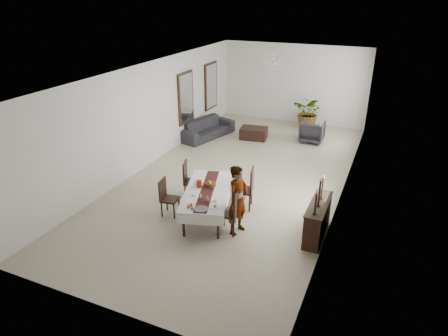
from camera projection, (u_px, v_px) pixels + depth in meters
floor at (239, 177)px, 12.05m from camera, size 6.00×12.00×0.00m
ceiling at (241, 69)px, 10.74m from camera, size 6.00×12.00×0.02m
wall_back at (293, 84)px, 16.40m from camera, size 6.00×0.02×3.20m
wall_front at (102, 234)px, 6.38m from camera, size 6.00×0.02×3.20m
wall_left at (151, 114)px, 12.49m from camera, size 0.02×12.00×3.20m
wall_right at (348, 141)px, 10.30m from camera, size 0.02×12.00×3.20m
dining_table_top at (207, 191)px, 9.78m from camera, size 1.50×2.33×0.04m
table_leg_fl at (184, 224)px, 9.03m from camera, size 0.08×0.08×0.63m
table_leg_fr at (218, 227)px, 8.95m from camera, size 0.08×0.08×0.63m
table_leg_bl at (199, 184)px, 10.88m from camera, size 0.08×0.08×0.63m
table_leg_br at (228, 186)px, 10.80m from camera, size 0.08×0.08×0.63m
tablecloth_top at (207, 190)px, 9.77m from camera, size 1.70×2.53×0.01m
tablecloth_drape_left at (186, 194)px, 9.87m from camera, size 0.69×2.22×0.27m
tablecloth_drape_right at (229, 196)px, 9.76m from camera, size 0.69×2.22×0.27m
tablecloth_drape_near at (200, 220)px, 8.77m from camera, size 1.02×0.32×0.27m
tablecloth_drape_far at (214, 175)px, 10.87m from camera, size 1.02×0.32×0.27m
table_runner at (207, 190)px, 9.76m from camera, size 0.96×2.24×0.00m
red_pitcher at (199, 184)px, 9.87m from camera, size 0.17×0.17×0.18m
pitcher_handle at (196, 184)px, 9.88m from camera, size 0.11×0.05×0.11m
wine_glass_near at (208, 199)px, 9.19m from camera, size 0.06×0.06×0.15m
wine_glass_mid at (200, 197)px, 9.29m from camera, size 0.06×0.06×0.15m
teacup_right at (215, 200)px, 9.24m from camera, size 0.08×0.08×0.05m
saucer_right at (215, 201)px, 9.24m from camera, size 0.13×0.13×0.01m
teacup_left at (194, 195)px, 9.49m from camera, size 0.08×0.08×0.05m
saucer_left at (194, 195)px, 9.50m from camera, size 0.13×0.13×0.01m
plate_near_right at (215, 207)px, 9.00m from camera, size 0.22×0.22×0.01m
bread_near_right at (215, 206)px, 8.99m from camera, size 0.08×0.08×0.08m
plate_near_left at (191, 203)px, 9.18m from camera, size 0.22×0.22×0.01m
plate_far_left at (199, 180)px, 10.24m from camera, size 0.22×0.22×0.01m
serving_tray at (201, 209)px, 8.90m from camera, size 0.32×0.32×0.02m
jam_jar_a at (192, 208)px, 8.89m from camera, size 0.06×0.06×0.07m
jam_jar_b at (188, 207)px, 8.95m from camera, size 0.06×0.06×0.07m
jam_jar_c at (191, 205)px, 9.02m from camera, size 0.06×0.06×0.07m
fruit_basket at (210, 184)px, 9.94m from camera, size 0.27×0.27×0.09m
fruit_red at (212, 182)px, 9.93m from camera, size 0.08×0.08×0.08m
fruit_green at (209, 181)px, 9.94m from camera, size 0.07×0.07×0.07m
fruit_yellow at (210, 183)px, 9.87m from camera, size 0.08×0.08×0.08m
chair_right_near_seat at (229, 213)px, 9.15m from camera, size 0.49×0.49×0.05m
chair_right_near_leg_fl at (233, 228)px, 9.03m from camera, size 0.05×0.05×0.47m
chair_right_near_leg_fr at (239, 220)px, 9.35m from camera, size 0.05×0.05×0.47m
chair_right_near_leg_bl at (218, 225)px, 9.15m from camera, size 0.05×0.05×0.47m
chair_right_near_leg_br at (224, 217)px, 9.48m from camera, size 0.05×0.05×0.47m
chair_right_near_back at (238, 202)px, 8.94m from camera, size 0.06×0.47×0.60m
chair_right_far_seat at (243, 190)px, 10.17m from camera, size 0.56×0.56×0.05m
chair_right_far_leg_fl at (250, 204)px, 10.07m from camera, size 0.06×0.06×0.46m
chair_right_far_leg_fr at (251, 196)px, 10.42m from camera, size 0.06×0.06×0.46m
chair_right_far_leg_bl at (235, 202)px, 10.13m from camera, size 0.06×0.06×0.46m
chair_right_far_leg_br at (237, 195)px, 10.48m from camera, size 0.06×0.06×0.46m
chair_right_far_back at (252, 180)px, 10.00m from camera, size 0.15×0.47×0.60m
chair_left_near_seat at (170, 199)px, 9.88m from camera, size 0.45×0.45×0.05m
chair_left_near_leg_fl at (167, 203)px, 10.16m from camera, size 0.05×0.05×0.40m
chair_left_near_leg_fr at (162, 209)px, 9.87m from camera, size 0.05×0.05×0.40m
chair_left_near_leg_bl at (179, 205)px, 10.07m from camera, size 0.05×0.05×0.40m
chair_left_near_leg_br at (174, 211)px, 9.79m from camera, size 0.05×0.05×0.40m
chair_left_near_back at (162, 189)px, 9.81m from camera, size 0.09×0.40×0.51m
chair_left_far_seat at (193, 182)px, 10.68m from camera, size 0.55×0.55×0.05m
chair_left_far_leg_fl at (188, 187)px, 10.96m from camera, size 0.05×0.05×0.43m
chair_left_far_leg_fr at (185, 193)px, 10.63m from camera, size 0.05×0.05×0.43m
chair_left_far_leg_bl at (201, 187)px, 10.92m from camera, size 0.05×0.05×0.43m
chair_left_far_leg_br at (199, 193)px, 10.60m from camera, size 0.05×0.05×0.43m
chair_left_far_back at (185, 172)px, 10.58m from camera, size 0.17×0.43×0.56m
woman at (238, 200)px, 9.00m from camera, size 0.54×0.69×1.66m
sideboard_body at (317, 220)px, 9.01m from camera, size 0.36×1.37×0.82m
sideboard_top at (319, 204)px, 8.83m from camera, size 0.40×1.42×0.03m
candlestick_near_base at (315, 214)px, 8.40m from camera, size 0.09×0.09×0.03m
candlestick_near_shaft at (316, 204)px, 8.30m from camera, size 0.05×0.05×0.46m
candlestick_near_candle at (317, 192)px, 8.20m from camera, size 0.03×0.03×0.07m
candlestick_mid_base at (318, 206)px, 8.71m from camera, size 0.09×0.09×0.03m
candlestick_mid_shaft at (319, 193)px, 8.58m from camera, size 0.05×0.05×0.59m
candlestick_mid_candle at (321, 179)px, 8.44m from camera, size 0.03×0.03×0.07m
candlestick_far_base at (321, 198)px, 9.01m from camera, size 0.09×0.09×0.03m
candlestick_far_shaft at (322, 188)px, 8.90m from camera, size 0.05×0.05×0.50m
candlestick_far_candle at (324, 176)px, 8.79m from camera, size 0.03×0.03×0.07m
sofa at (207, 128)px, 15.15m from camera, size 1.54×2.49×0.68m
armchair at (312, 132)px, 14.66m from camera, size 0.83×0.86×0.77m
coffee_table at (254, 133)px, 15.00m from camera, size 1.05×0.77×0.43m
potted_plant at (309, 112)px, 15.89m from camera, size 1.46×1.34×1.35m
mirror_frame_near at (186, 98)px, 14.31m from camera, size 0.06×1.05×1.85m
mirror_glass_near at (187, 98)px, 14.30m from camera, size 0.01×0.90×1.70m
mirror_frame_far at (211, 86)px, 16.07m from camera, size 0.06×1.05×1.85m
mirror_glass_far at (212, 86)px, 16.05m from camera, size 0.01×0.90×1.70m
fan_rod at (274, 57)px, 13.28m from camera, size 0.04×0.04×0.20m
fan_hub at (273, 63)px, 13.36m from camera, size 0.16×0.16×0.08m
fan_blade_n at (276, 62)px, 13.66m from camera, size 0.10×0.55×0.01m
fan_blade_s at (270, 65)px, 13.07m from camera, size 0.10×0.55×0.01m
fan_blade_e at (284, 64)px, 13.24m from camera, size 0.55×0.10×0.01m
fan_blade_w at (263, 63)px, 13.49m from camera, size 0.55×0.10×0.01m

